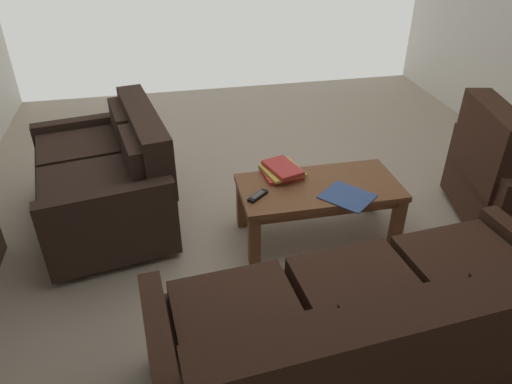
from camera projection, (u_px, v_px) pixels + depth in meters
The scene contains 7 objects.
ground_plane at pixel (287, 226), 3.44m from camera, with size 4.83×5.84×0.01m, color tan.
sofa_main at pixel (373, 335), 2.14m from camera, with size 2.02×0.99×0.79m.
loveseat_near at pixel (109, 178), 3.32m from camera, with size 1.02×1.36×0.81m.
coffee_table at pixel (319, 194), 3.17m from camera, with size 1.06×0.52×0.40m.
book_stack at pixel (282, 171), 3.23m from camera, with size 0.30×0.33×0.07m.
tv_remote at pixel (258, 196), 3.00m from camera, with size 0.15×0.14×0.02m.
loose_magazine at pixel (347, 196), 3.01m from camera, with size 0.26×0.30×0.01m, color #385693.
Camera 1 is at (0.78, 2.67, 2.04)m, focal length 33.40 mm.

